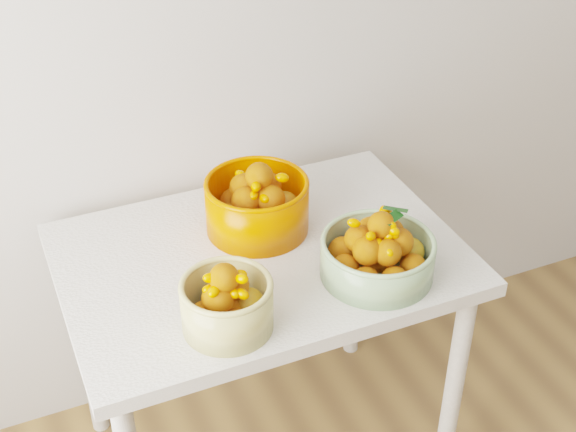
% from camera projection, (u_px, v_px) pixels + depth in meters
% --- Properties ---
extents(table, '(1.00, 0.70, 0.75)m').
position_uv_depth(table, '(261.00, 282.00, 2.08)').
color(table, silver).
rests_on(table, ground).
extents(bowl_cream, '(0.25, 0.25, 0.18)m').
position_uv_depth(bowl_cream, '(227.00, 303.00, 1.76)').
color(bowl_cream, tan).
rests_on(bowl_cream, table).
extents(bowl_green, '(0.31, 0.31, 0.18)m').
position_uv_depth(bowl_green, '(377.00, 254.00, 1.92)').
color(bowl_green, '#91B583').
rests_on(bowl_green, table).
extents(bowl_orange, '(0.31, 0.31, 0.19)m').
position_uv_depth(bowl_orange, '(257.00, 204.00, 2.07)').
color(bowl_orange, '#E55100').
rests_on(bowl_orange, table).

